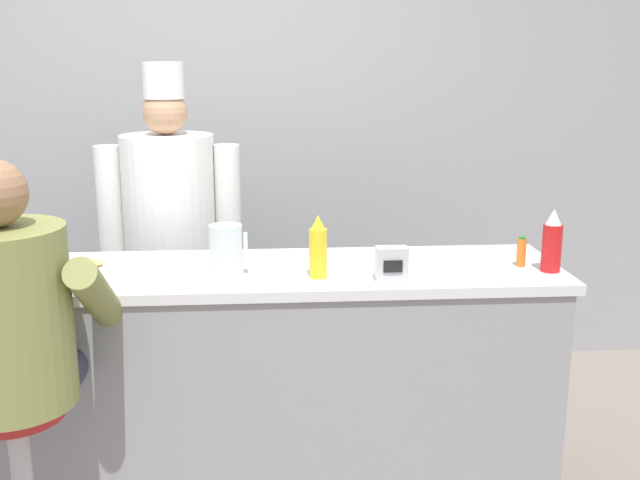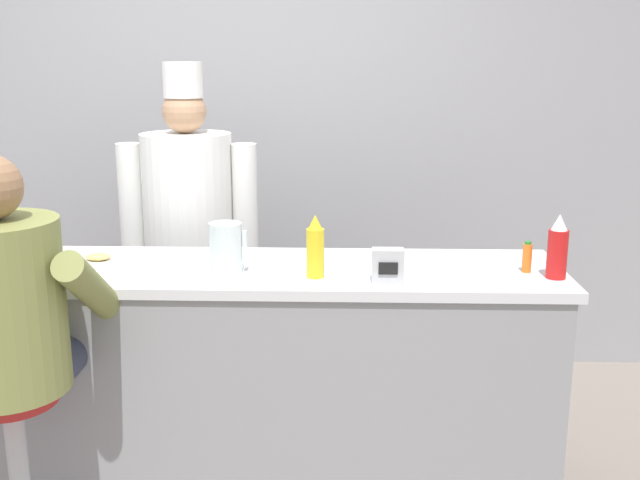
{
  "view_description": "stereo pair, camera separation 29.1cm",
  "coord_description": "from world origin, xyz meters",
  "px_view_note": "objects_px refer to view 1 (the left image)",
  "views": [
    {
      "loc": [
        0.31,
        -2.54,
        1.79
      ],
      "look_at": [
        0.51,
        0.28,
        1.09
      ],
      "focal_mm": 42.0,
      "sensor_mm": 36.0,
      "label": 1
    },
    {
      "loc": [
        0.6,
        -2.55,
        1.79
      ],
      "look_at": [
        0.51,
        0.28,
        1.09
      ],
      "focal_mm": 42.0,
      "sensor_mm": 36.0,
      "label": 2
    }
  ],
  "objects_px": {
    "cook_in_whites_near": "(171,229)",
    "ketchup_bottle_red": "(552,243)",
    "hot_sauce_bottle_orange": "(521,252)",
    "diner_seated_olive": "(10,326)",
    "water_pitcher_clear": "(226,250)",
    "coffee_mug_blue": "(31,273)",
    "cereal_bowl": "(9,267)",
    "breakfast_plate": "(91,267)",
    "napkin_dispenser_chrome": "(392,264)",
    "mustard_bottle_yellow": "(318,248)"
  },
  "relations": [
    {
      "from": "ketchup_bottle_red",
      "to": "water_pitcher_clear",
      "type": "relative_size",
      "value": 1.26
    },
    {
      "from": "water_pitcher_clear",
      "to": "napkin_dispenser_chrome",
      "type": "relative_size",
      "value": 1.51
    },
    {
      "from": "ketchup_bottle_red",
      "to": "cereal_bowl",
      "type": "height_order",
      "value": "ketchup_bottle_red"
    },
    {
      "from": "ketchup_bottle_red",
      "to": "mustard_bottle_yellow",
      "type": "height_order",
      "value": "ketchup_bottle_red"
    },
    {
      "from": "ketchup_bottle_red",
      "to": "breakfast_plate",
      "type": "distance_m",
      "value": 1.8
    },
    {
      "from": "diner_seated_olive",
      "to": "water_pitcher_clear",
      "type": "bearing_deg",
      "value": 33.35
    },
    {
      "from": "mustard_bottle_yellow",
      "to": "diner_seated_olive",
      "type": "xyz_separation_m",
      "value": [
        -1.02,
        -0.39,
        -0.14
      ]
    },
    {
      "from": "mustard_bottle_yellow",
      "to": "coffee_mug_blue",
      "type": "relative_size",
      "value": 1.99
    },
    {
      "from": "water_pitcher_clear",
      "to": "cook_in_whites_near",
      "type": "xyz_separation_m",
      "value": [
        -0.31,
        0.83,
        -0.1
      ]
    },
    {
      "from": "hot_sauce_bottle_orange",
      "to": "cereal_bowl",
      "type": "height_order",
      "value": "hot_sauce_bottle_orange"
    },
    {
      "from": "breakfast_plate",
      "to": "diner_seated_olive",
      "type": "relative_size",
      "value": 0.15
    },
    {
      "from": "cereal_bowl",
      "to": "cook_in_whites_near",
      "type": "relative_size",
      "value": 0.08
    },
    {
      "from": "hot_sauce_bottle_orange",
      "to": "cereal_bowl",
      "type": "xyz_separation_m",
      "value": [
        -2.0,
        0.04,
        -0.03
      ]
    },
    {
      "from": "cereal_bowl",
      "to": "diner_seated_olive",
      "type": "distance_m",
      "value": 0.55
    },
    {
      "from": "mustard_bottle_yellow",
      "to": "cereal_bowl",
      "type": "distance_m",
      "value": 1.19
    },
    {
      "from": "coffee_mug_blue",
      "to": "cook_in_whites_near",
      "type": "distance_m",
      "value": 0.99
    },
    {
      "from": "breakfast_plate",
      "to": "coffee_mug_blue",
      "type": "distance_m",
      "value": 0.25
    },
    {
      "from": "hot_sauce_bottle_orange",
      "to": "diner_seated_olive",
      "type": "distance_m",
      "value": 1.9
    },
    {
      "from": "diner_seated_olive",
      "to": "napkin_dispenser_chrome",
      "type": "bearing_deg",
      "value": 14.05
    },
    {
      "from": "hot_sauce_bottle_orange",
      "to": "breakfast_plate",
      "type": "distance_m",
      "value": 1.7
    },
    {
      "from": "hot_sauce_bottle_orange",
      "to": "diner_seated_olive",
      "type": "bearing_deg",
      "value": -165.33
    },
    {
      "from": "water_pitcher_clear",
      "to": "diner_seated_olive",
      "type": "relative_size",
      "value": 0.13
    },
    {
      "from": "coffee_mug_blue",
      "to": "hot_sauce_bottle_orange",
      "type": "bearing_deg",
      "value": 3.79
    },
    {
      "from": "breakfast_plate",
      "to": "coffee_mug_blue",
      "type": "relative_size",
      "value": 1.83
    },
    {
      "from": "hot_sauce_bottle_orange",
      "to": "diner_seated_olive",
      "type": "xyz_separation_m",
      "value": [
        -1.84,
        -0.48,
        -0.09
      ]
    },
    {
      "from": "ketchup_bottle_red",
      "to": "cook_in_whites_near",
      "type": "distance_m",
      "value": 1.8
    },
    {
      "from": "hot_sauce_bottle_orange",
      "to": "water_pitcher_clear",
      "type": "xyz_separation_m",
      "value": [
        -1.17,
        -0.04,
        0.04
      ]
    },
    {
      "from": "cook_in_whites_near",
      "to": "ketchup_bottle_red",
      "type": "bearing_deg",
      "value": -28.79
    },
    {
      "from": "diner_seated_olive",
      "to": "cook_in_whites_near",
      "type": "bearing_deg",
      "value": 74.25
    },
    {
      "from": "coffee_mug_blue",
      "to": "cook_in_whites_near",
      "type": "xyz_separation_m",
      "value": [
        0.39,
        0.91,
        -0.05
      ]
    },
    {
      "from": "ketchup_bottle_red",
      "to": "napkin_dispenser_chrome",
      "type": "distance_m",
      "value": 0.65
    },
    {
      "from": "diner_seated_olive",
      "to": "cook_in_whites_near",
      "type": "xyz_separation_m",
      "value": [
        0.36,
        1.27,
        0.02
      ]
    },
    {
      "from": "diner_seated_olive",
      "to": "hot_sauce_bottle_orange",
      "type": "bearing_deg",
      "value": 14.67
    },
    {
      "from": "cereal_bowl",
      "to": "diner_seated_olive",
      "type": "height_order",
      "value": "diner_seated_olive"
    },
    {
      "from": "coffee_mug_blue",
      "to": "water_pitcher_clear",
      "type": "bearing_deg",
      "value": 6.89
    },
    {
      "from": "breakfast_plate",
      "to": "napkin_dispenser_chrome",
      "type": "xyz_separation_m",
      "value": [
        1.15,
        -0.22,
        0.05
      ]
    },
    {
      "from": "coffee_mug_blue",
      "to": "napkin_dispenser_chrome",
      "type": "relative_size",
      "value": 0.94
    },
    {
      "from": "ketchup_bottle_red",
      "to": "cereal_bowl",
      "type": "distance_m",
      "value": 2.1
    },
    {
      "from": "breakfast_plate",
      "to": "ketchup_bottle_red",
      "type": "bearing_deg",
      "value": -4.28
    },
    {
      "from": "water_pitcher_clear",
      "to": "napkin_dispenser_chrome",
      "type": "bearing_deg",
      "value": -10.97
    },
    {
      "from": "coffee_mug_blue",
      "to": "cook_in_whites_near",
      "type": "bearing_deg",
      "value": 66.68
    },
    {
      "from": "mustard_bottle_yellow",
      "to": "coffee_mug_blue",
      "type": "bearing_deg",
      "value": -178.36
    },
    {
      "from": "coffee_mug_blue",
      "to": "diner_seated_olive",
      "type": "relative_size",
      "value": 0.08
    },
    {
      "from": "mustard_bottle_yellow",
      "to": "cereal_bowl",
      "type": "xyz_separation_m",
      "value": [
        -1.18,
        0.13,
        -0.08
      ]
    },
    {
      "from": "cereal_bowl",
      "to": "cook_in_whites_near",
      "type": "height_order",
      "value": "cook_in_whites_near"
    },
    {
      "from": "coffee_mug_blue",
      "to": "breakfast_plate",
      "type": "bearing_deg",
      "value": 46.28
    },
    {
      "from": "mustard_bottle_yellow",
      "to": "water_pitcher_clear",
      "type": "bearing_deg",
      "value": 170.97
    },
    {
      "from": "cereal_bowl",
      "to": "coffee_mug_blue",
      "type": "xyz_separation_m",
      "value": [
        0.13,
        -0.16,
        0.02
      ]
    },
    {
      "from": "ketchup_bottle_red",
      "to": "breakfast_plate",
      "type": "xyz_separation_m",
      "value": [
        -1.79,
        0.13,
        -0.1
      ]
    },
    {
      "from": "water_pitcher_clear",
      "to": "ketchup_bottle_red",
      "type": "bearing_deg",
      "value": -1.73
    }
  ]
}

